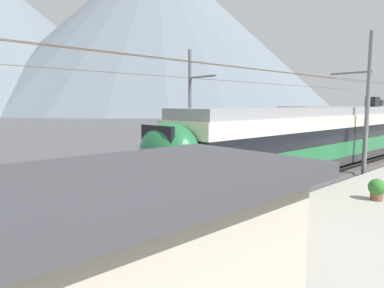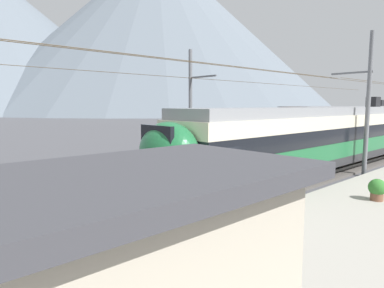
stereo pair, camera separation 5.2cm
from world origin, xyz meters
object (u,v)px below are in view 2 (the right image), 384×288
at_px(train_far_track, 362,121).
at_px(passenger_walking, 68,278).
at_px(train_near_platform, 342,133).
at_px(platform_sign, 186,191).
at_px(potted_plant_platform_edge, 377,188).
at_px(catenary_mast_mid, 366,102).
at_px(catenary_mast_far_side, 192,105).
at_px(handbag_near_sign, 190,235).

height_order(train_far_track, passenger_walking, train_far_track).
height_order(train_near_platform, passenger_walking, train_near_platform).
bearing_deg(platform_sign, potted_plant_platform_edge, -10.95).
relative_size(platform_sign, passenger_walking, 1.22).
height_order(catenary_mast_mid, potted_plant_platform_edge, catenary_mast_mid).
height_order(train_far_track, platform_sign, train_far_track).
bearing_deg(catenary_mast_far_side, handbag_near_sign, -131.91).
height_order(train_near_platform, catenary_mast_mid, catenary_mast_mid).
xyz_separation_m(train_far_track, potted_plant_platform_edge, (-23.95, -9.98, -1.42)).
xyz_separation_m(train_near_platform, potted_plant_platform_edge, (-7.28, -4.66, -1.42)).
distance_m(catenary_mast_far_side, potted_plant_platform_edge, 12.53).
bearing_deg(catenary_mast_far_side, train_far_track, -5.21).
bearing_deg(passenger_walking, platform_sign, 18.74).
xyz_separation_m(catenary_mast_mid, catenary_mast_far_side, (-4.58, 9.23, -0.13)).
distance_m(catenary_mast_far_side, passenger_walking, 17.58).
distance_m(train_far_track, platform_sign, 33.30).
bearing_deg(platform_sign, passenger_walking, -161.26).
bearing_deg(catenary_mast_mid, handbag_near_sign, -176.27).
height_order(catenary_mast_mid, passenger_walking, catenary_mast_mid).
relative_size(catenary_mast_mid, handbag_near_sign, 103.04).
height_order(passenger_walking, handbag_near_sign, passenger_walking).
bearing_deg(handbag_near_sign, train_near_platform, 10.22).
bearing_deg(catenary_mast_far_side, passenger_walking, -138.05).
height_order(catenary_mast_far_side, passenger_walking, catenary_mast_far_side).
relative_size(train_far_track, catenary_mast_far_side, 0.72).
xyz_separation_m(train_near_platform, catenary_mast_far_side, (-6.06, 7.39, 1.77)).
bearing_deg(platform_sign, catenary_mast_far_side, 47.73).
xyz_separation_m(catenary_mast_far_side, handbag_near_sign, (-9.09, -10.12, -3.51)).
height_order(train_near_platform, platform_sign, train_near_platform).
bearing_deg(handbag_near_sign, catenary_mast_far_side, 48.09).
height_order(catenary_mast_far_side, platform_sign, catenary_mast_far_side).
distance_m(platform_sign, handbag_near_sign, 1.47).
xyz_separation_m(platform_sign, handbag_near_sign, (0.41, 0.33, -1.37)).
xyz_separation_m(catenary_mast_mid, handbag_near_sign, (-13.67, -0.89, -3.64)).
bearing_deg(train_near_platform, potted_plant_platform_edge, -147.37).
bearing_deg(catenary_mast_mid, catenary_mast_far_side, 116.38).
relative_size(train_near_platform, handbag_near_sign, 70.00).
distance_m(catenary_mast_mid, platform_sign, 14.31).
distance_m(train_near_platform, passenger_walking, 19.47).
bearing_deg(catenary_mast_far_side, potted_plant_platform_edge, -95.80).
bearing_deg(catenary_mast_far_side, catenary_mast_mid, -63.62).
distance_m(catenary_mast_mid, passenger_walking, 17.89).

